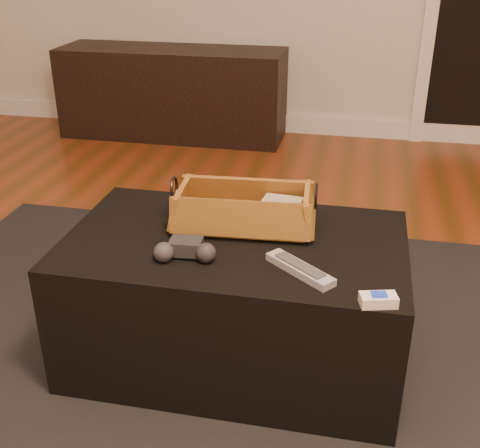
% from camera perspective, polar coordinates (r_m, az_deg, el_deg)
% --- Properties ---
extents(floor, '(5.00, 5.50, 0.01)m').
position_cam_1_polar(floor, '(1.84, -7.60, -17.08)').
color(floor, brown).
rests_on(floor, ground).
extents(baseboard, '(5.00, 0.04, 0.12)m').
position_cam_1_polar(baseboard, '(4.19, 4.54, 9.49)').
color(baseboard, white).
rests_on(baseboard, floor).
extents(media_cabinet, '(1.46, 0.45, 0.57)m').
position_cam_1_polar(media_cabinet, '(4.08, -6.38, 12.25)').
color(media_cabinet, black).
rests_on(media_cabinet, floor).
extents(area_rug, '(2.60, 2.00, 0.01)m').
position_cam_1_polar(area_rug, '(1.96, -0.77, -13.17)').
color(area_rug, black).
rests_on(area_rug, floor).
extents(ottoman, '(1.00, 0.60, 0.42)m').
position_cam_1_polar(ottoman, '(1.88, -0.48, -7.11)').
color(ottoman, black).
rests_on(ottoman, area_rug).
extents(tv_remote, '(0.23, 0.09, 0.02)m').
position_cam_1_polar(tv_remote, '(1.82, -0.38, 0.39)').
color(tv_remote, black).
rests_on(tv_remote, wicker_basket).
extents(cloth_bundle, '(0.13, 0.09, 0.07)m').
position_cam_1_polar(cloth_bundle, '(1.85, 4.00, 1.37)').
color(cloth_bundle, tan).
rests_on(cloth_bundle, wicker_basket).
extents(wicker_basket, '(0.45, 0.26, 0.15)m').
position_cam_1_polar(wicker_basket, '(1.82, 0.36, 1.25)').
color(wicker_basket, '#A47125').
rests_on(wicker_basket, ottoman).
extents(game_controller, '(0.18, 0.11, 0.06)m').
position_cam_1_polar(game_controller, '(1.66, -5.20, -2.49)').
color(game_controller, black).
rests_on(game_controller, ottoman).
extents(silver_remote, '(0.20, 0.18, 0.03)m').
position_cam_1_polar(silver_remote, '(1.60, 5.70, -4.25)').
color(silver_remote, '#ACAFB4').
rests_on(silver_remote, ottoman).
extents(cream_gadget, '(0.10, 0.07, 0.03)m').
position_cam_1_polar(cream_gadget, '(1.50, 12.99, -7.02)').
color(cream_gadget, silver).
rests_on(cream_gadget, ottoman).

